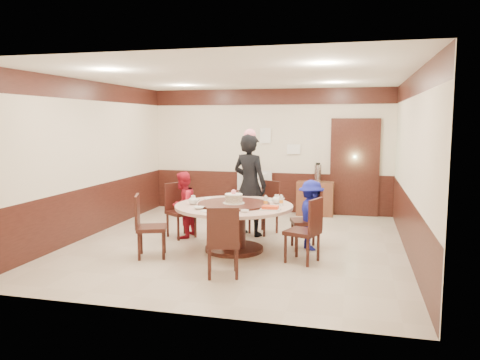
% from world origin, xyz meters
% --- Properties ---
extents(room, '(6.00, 6.04, 2.84)m').
position_xyz_m(room, '(0.01, 0.01, 1.08)').
color(room, beige).
rests_on(room, ground).
extents(banquet_table, '(1.88, 1.88, 0.78)m').
position_xyz_m(banquet_table, '(0.05, -0.43, 0.53)').
color(banquet_table, '#361611').
rests_on(banquet_table, ground).
extents(chair_0, '(0.56, 0.55, 0.97)m').
position_xyz_m(chair_0, '(1.17, -0.04, 0.30)').
color(chair_0, '#361611').
rests_on(chair_0, ground).
extents(chair_1, '(0.60, 0.60, 0.97)m').
position_xyz_m(chair_1, '(0.29, 0.85, 0.30)').
color(chair_1, '#361611').
rests_on(chair_1, ground).
extents(chair_2, '(0.62, 0.62, 0.97)m').
position_xyz_m(chair_2, '(-1.11, 0.20, 0.30)').
color(chair_2, '#361611').
rests_on(chair_2, ground).
extents(chair_3, '(0.57, 0.57, 0.97)m').
position_xyz_m(chair_3, '(-1.11, -1.09, 0.30)').
color(chair_3, '#361611').
rests_on(chair_3, ground).
extents(chair_4, '(0.55, 0.56, 0.97)m').
position_xyz_m(chair_4, '(0.23, -1.69, 0.30)').
color(chair_4, '#361611').
rests_on(chair_4, ground).
extents(chair_5, '(0.57, 0.56, 0.97)m').
position_xyz_m(chair_5, '(1.21, -0.80, 0.30)').
color(chair_5, '#361611').
rests_on(chair_5, ground).
extents(person_standing, '(0.79, 0.66, 1.85)m').
position_xyz_m(person_standing, '(0.06, 0.65, 0.93)').
color(person_standing, black).
rests_on(person_standing, ground).
extents(person_red, '(0.53, 0.64, 1.19)m').
position_xyz_m(person_red, '(-1.05, 0.18, 0.59)').
color(person_red, '#B7182B').
rests_on(person_red, ground).
extents(person_blue, '(0.66, 0.84, 1.14)m').
position_xyz_m(person_blue, '(1.25, -0.06, 0.57)').
color(person_blue, navy).
rests_on(person_blue, ground).
extents(birthday_cake, '(0.34, 0.34, 0.22)m').
position_xyz_m(birthday_cake, '(0.06, -0.47, 0.86)').
color(birthday_cake, white).
rests_on(birthday_cake, banquet_table).
extents(teapot_left, '(0.17, 0.15, 0.13)m').
position_xyz_m(teapot_left, '(-0.59, -0.57, 0.81)').
color(teapot_left, white).
rests_on(teapot_left, banquet_table).
extents(teapot_right, '(0.17, 0.15, 0.13)m').
position_xyz_m(teapot_right, '(0.70, -0.16, 0.81)').
color(teapot_right, white).
rests_on(teapot_right, banquet_table).
extents(bowl_0, '(0.13, 0.13, 0.03)m').
position_xyz_m(bowl_0, '(-0.50, -0.10, 0.77)').
color(bowl_0, white).
rests_on(bowl_0, banquet_table).
extents(bowl_1, '(0.12, 0.12, 0.04)m').
position_xyz_m(bowl_1, '(0.37, -1.01, 0.77)').
color(bowl_1, white).
rests_on(bowl_1, banquet_table).
extents(bowl_2, '(0.16, 0.16, 0.04)m').
position_xyz_m(bowl_2, '(-0.37, -0.93, 0.77)').
color(bowl_2, white).
rests_on(bowl_2, banquet_table).
extents(bowl_3, '(0.14, 0.14, 0.04)m').
position_xyz_m(bowl_3, '(0.72, -0.56, 0.77)').
color(bowl_3, white).
rests_on(bowl_3, banquet_table).
extents(saucer_near, '(0.18, 0.18, 0.01)m').
position_xyz_m(saucer_near, '(-0.20, -1.08, 0.76)').
color(saucer_near, white).
rests_on(saucer_near, banquet_table).
extents(saucer_far, '(0.18, 0.18, 0.01)m').
position_xyz_m(saucer_far, '(0.50, 0.07, 0.76)').
color(saucer_far, white).
rests_on(saucer_far, banquet_table).
extents(shrimp_platter, '(0.30, 0.20, 0.06)m').
position_xyz_m(shrimp_platter, '(0.69, -0.73, 0.78)').
color(shrimp_platter, white).
rests_on(shrimp_platter, banquet_table).
extents(bottle_0, '(0.06, 0.06, 0.16)m').
position_xyz_m(bottle_0, '(0.57, -0.47, 0.83)').
color(bottle_0, silver).
rests_on(bottle_0, banquet_table).
extents(bottle_1, '(0.06, 0.06, 0.16)m').
position_xyz_m(bottle_1, '(0.80, -0.35, 0.83)').
color(bottle_1, silver).
rests_on(bottle_1, banquet_table).
extents(tv_stand, '(0.85, 0.45, 0.50)m').
position_xyz_m(tv_stand, '(-0.32, 2.75, 0.25)').
color(tv_stand, '#361611').
rests_on(tv_stand, ground).
extents(television, '(0.80, 0.12, 0.46)m').
position_xyz_m(television, '(-0.32, 2.75, 0.73)').
color(television, gray).
rests_on(television, tv_stand).
extents(side_cabinet, '(0.80, 0.40, 0.75)m').
position_xyz_m(side_cabinet, '(1.07, 2.78, 0.38)').
color(side_cabinet, brown).
rests_on(side_cabinet, ground).
extents(thermos, '(0.15, 0.15, 0.38)m').
position_xyz_m(thermos, '(1.12, 2.78, 0.94)').
color(thermos, silver).
rests_on(thermos, side_cabinet).
extents(notice_left, '(0.25, 0.00, 0.35)m').
position_xyz_m(notice_left, '(-0.10, 2.96, 1.75)').
color(notice_left, white).
rests_on(notice_left, room).
extents(notice_right, '(0.30, 0.00, 0.22)m').
position_xyz_m(notice_right, '(0.55, 2.96, 1.45)').
color(notice_right, white).
rests_on(notice_right, room).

